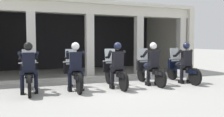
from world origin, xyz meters
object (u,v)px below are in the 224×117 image
motorcycle_far_left (29,76)px  police_officer_center (117,61)px  motorcycle_far_right (181,70)px  motorcycle_left (74,74)px  police_officer_left (75,62)px  motorcycle_center (114,73)px  police_officer_far_left (29,63)px  police_officer_right (153,60)px  motorcycle_right (149,71)px  police_officer_far_right (186,59)px

motorcycle_far_left → police_officer_center: (2.86, -0.43, 0.44)m
motorcycle_far_right → motorcycle_left: bearing=169.6°
motorcycle_left → motorcycle_far_left: bearing=173.2°
police_officer_left → motorcycle_center: size_ratio=0.78×
police_officer_far_left → motorcycle_left: bearing=3.3°
motorcycle_far_right → police_officer_left: bearing=173.4°
motorcycle_left → police_officer_left: size_ratio=1.29×
police_officer_right → motorcycle_far_right: size_ratio=0.78×
motorcycle_far_left → motorcycle_far_right: (5.73, -0.12, 0.00)m
police_officer_left → motorcycle_right: size_ratio=0.78×
police_officer_left → police_officer_far_right: size_ratio=1.00×
motorcycle_left → motorcycle_right: size_ratio=1.00×
motorcycle_far_left → motorcycle_left: 1.43m
motorcycle_left → police_officer_far_right: 4.33m
motorcycle_left → police_officer_far_left: bearing=-175.6°
police_officer_right → police_officer_far_left: bearing=172.9°
motorcycle_right → police_officer_right: (-0.00, -0.28, 0.44)m
police_officer_left → motorcycle_center: police_officer_left is taller
police_officer_far_right → police_officer_far_left: bearing=169.3°
motorcycle_center → police_officer_far_right: police_officer_far_right is taller
motorcycle_far_right → police_officer_far_right: (-0.00, -0.28, 0.44)m
motorcycle_center → police_officer_right: police_officer_right is taller
motorcycle_far_right → police_officer_far_right: bearing=-99.8°
police_officer_center → motorcycle_left: bearing=156.2°
police_officer_center → police_officer_right: 1.43m
police_officer_far_left → motorcycle_right: (4.30, 0.21, -0.44)m
motorcycle_right → police_officer_far_right: police_officer_far_right is taller
police_officer_right → motorcycle_far_right: 1.52m
police_officer_center → police_officer_far_right: size_ratio=1.00×
motorcycle_left → motorcycle_right: same height
motorcycle_left → motorcycle_center: 1.44m
motorcycle_far_right → motorcycle_far_left: bearing=169.3°
motorcycle_center → motorcycle_right: bearing=-6.2°
motorcycle_left → motorcycle_right: 2.86m
motorcycle_far_right → police_officer_far_left: bearing=172.1°
motorcycle_far_left → motorcycle_left: same height
motorcycle_center → police_officer_far_right: size_ratio=1.29×
motorcycle_left → police_officer_right: (2.86, -0.30, 0.44)m
police_officer_left → motorcycle_right: bearing=0.5°
motorcycle_right → police_officer_far_right: (1.43, -0.33, 0.44)m
police_officer_far_right → motorcycle_left: bearing=165.8°
motorcycle_left → police_officer_left: (-0.00, -0.28, 0.44)m
police_officer_far_left → motorcycle_center: police_officer_far_left is taller
police_officer_far_left → police_officer_far_right: size_ratio=1.00×
police_officer_center → motorcycle_right: size_ratio=0.78×
police_officer_center → police_officer_far_right: same height
motorcycle_center → police_officer_left: bearing=178.5°
motorcycle_far_left → police_officer_far_left: bearing=-96.1°
police_officer_right → motorcycle_far_right: (1.43, 0.24, -0.44)m
motorcycle_center → motorcycle_far_left: bearing=168.0°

